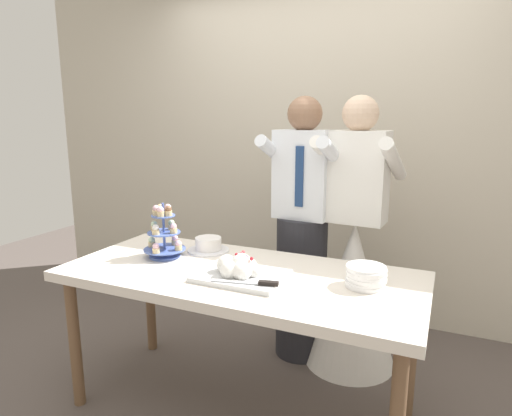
{
  "coord_description": "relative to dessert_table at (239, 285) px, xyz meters",
  "views": [
    {
      "loc": [
        0.92,
        -1.86,
        1.53
      ],
      "look_at": [
        0.03,
        0.15,
        1.07
      ],
      "focal_mm": 30.57,
      "sensor_mm": 36.0,
      "label": 1
    }
  ],
  "objects": [
    {
      "name": "rear_wall",
      "position": [
        0.0,
        1.43,
        0.75
      ],
      "size": [
        5.2,
        0.1,
        2.9
      ],
      "primitive_type": "cube",
      "color": "beige",
      "rests_on": "ground_plane"
    },
    {
      "name": "ground_plane",
      "position": [
        0.0,
        0.0,
        -0.7
      ],
      "size": [
        8.0,
        8.0,
        0.0
      ],
      "primitive_type": "plane",
      "color": "#564C47"
    },
    {
      "name": "person_groom",
      "position": [
        0.11,
        0.68,
        0.05
      ],
      "size": [
        0.5,
        0.52,
        1.66
      ],
      "color": "#232328",
      "rests_on": "ground_plane"
    },
    {
      "name": "person_bride",
      "position": [
        0.43,
        0.7,
        -0.12
      ],
      "size": [
        0.56,
        0.56,
        1.66
      ],
      "color": "white",
      "rests_on": "ground_plane"
    },
    {
      "name": "plate_stack",
      "position": [
        0.62,
        0.06,
        0.12
      ],
      "size": [
        0.19,
        0.19,
        0.1
      ],
      "color": "white",
      "rests_on": "dessert_table"
    },
    {
      "name": "dessert_table",
      "position": [
        0.0,
        0.0,
        0.0
      ],
      "size": [
        1.8,
        0.8,
        0.78
      ],
      "color": "silver",
      "rests_on": "ground_plane"
    },
    {
      "name": "main_cake_tray",
      "position": [
        0.04,
        -0.08,
        0.12
      ],
      "size": [
        0.43,
        0.31,
        0.13
      ],
      "color": "silver",
      "rests_on": "dessert_table"
    },
    {
      "name": "cupcake_stand",
      "position": [
        -0.48,
        0.04,
        0.2
      ],
      "size": [
        0.23,
        0.23,
        0.31
      ],
      "color": "#4C66B2",
      "rests_on": "dessert_table"
    },
    {
      "name": "round_cake",
      "position": [
        -0.31,
        0.23,
        0.11
      ],
      "size": [
        0.24,
        0.24,
        0.08
      ],
      "color": "white",
      "rests_on": "dessert_table"
    }
  ]
}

